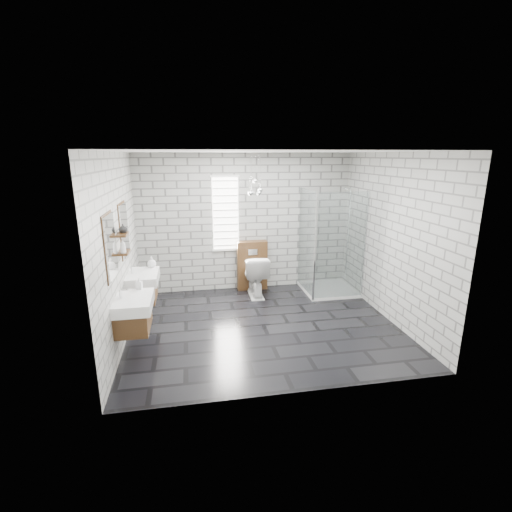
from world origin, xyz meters
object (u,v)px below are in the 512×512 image
object	(u,v)px
vanity_left	(131,304)
cistern_panel	(252,265)
toilet	(255,275)
vanity_right	(140,279)
shower_enclosure	(327,269)

from	to	relation	value
vanity_left	cistern_panel	xyz separation A→B (m)	(2.01, 2.33, -0.26)
vanity_left	toilet	bearing A→B (deg)	44.32
vanity_right	cistern_panel	size ratio (longest dim) A/B	1.57
vanity_left	toilet	world-z (taller)	vanity_left
shower_enclosure	toilet	size ratio (longest dim) A/B	2.50
vanity_right	cistern_panel	bearing A→B (deg)	32.13
vanity_left	shower_enclosure	xyz separation A→B (m)	(3.41, 1.81, -0.25)
vanity_left	vanity_right	world-z (taller)	same
vanity_right	shower_enclosure	world-z (taller)	shower_enclosure
vanity_left	toilet	size ratio (longest dim) A/B	1.94
vanity_right	shower_enclosure	size ratio (longest dim) A/B	0.77
vanity_left	shower_enclosure	size ratio (longest dim) A/B	0.77
vanity_right	vanity_left	bearing A→B (deg)	-90.00
cistern_panel	shower_enclosure	size ratio (longest dim) A/B	0.49
cistern_panel	vanity_left	bearing A→B (deg)	-130.85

